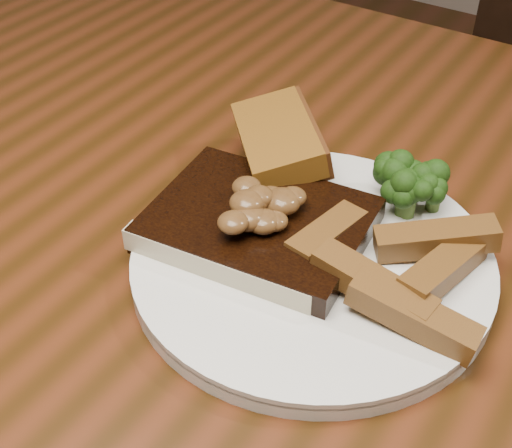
{
  "coord_description": "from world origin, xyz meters",
  "views": [
    {
      "loc": [
        0.22,
        -0.33,
        1.11
      ],
      "look_at": [
        0.0,
        -0.0,
        0.78
      ],
      "focal_mm": 50.0,
      "sensor_mm": 36.0,
      "label": 1
    }
  ],
  "objects": [
    {
      "name": "potato_wedges",
      "position": [
        0.1,
        0.0,
        0.77
      ],
      "size": [
        0.11,
        0.11,
        0.02
      ],
      "primitive_type": null,
      "color": "brown",
      "rests_on": "plate"
    },
    {
      "name": "garlic_bread",
      "position": [
        -0.03,
        0.09,
        0.77
      ],
      "size": [
        0.11,
        0.11,
        0.02
      ],
      "primitive_type": "cube",
      "rotation": [
        0.0,
        0.0,
        -0.81
      ],
      "color": "brown",
      "rests_on": "plate"
    },
    {
      "name": "dining_table",
      "position": [
        0.0,
        0.0,
        0.66
      ],
      "size": [
        1.6,
        0.9,
        0.75
      ],
      "color": "#431D0D",
      "rests_on": "ground"
    },
    {
      "name": "mushroom_pile",
      "position": [
        0.0,
        0.0,
        0.8
      ],
      "size": [
        0.08,
        0.08,
        0.03
      ],
      "primitive_type": null,
      "color": "brown",
      "rests_on": "steak"
    },
    {
      "name": "steak",
      "position": [
        -0.0,
        0.01,
        0.77
      ],
      "size": [
        0.17,
        0.13,
        0.02
      ],
      "primitive_type": "cube",
      "rotation": [
        0.0,
        0.0,
        0.11
      ],
      "color": "black",
      "rests_on": "plate"
    },
    {
      "name": "steak_bone",
      "position": [
        -0.0,
        -0.05,
        0.77
      ],
      "size": [
        0.15,
        0.03,
        0.02
      ],
      "primitive_type": "cube",
      "rotation": [
        0.0,
        0.0,
        0.11
      ],
      "color": "beige",
      "rests_on": "plate"
    },
    {
      "name": "plate",
      "position": [
        0.04,
        0.01,
        0.76
      ],
      "size": [
        0.27,
        0.27,
        0.01
      ],
      "primitive_type": "cylinder",
      "rotation": [
        0.0,
        0.0,
        -0.05
      ],
      "color": "silver",
      "rests_on": "dining_table"
    },
    {
      "name": "broccoli_cluster",
      "position": [
        0.09,
        0.09,
        0.78
      ],
      "size": [
        0.06,
        0.06,
        0.04
      ],
      "primitive_type": null,
      "color": "#1A3D0E",
      "rests_on": "plate"
    }
  ]
}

